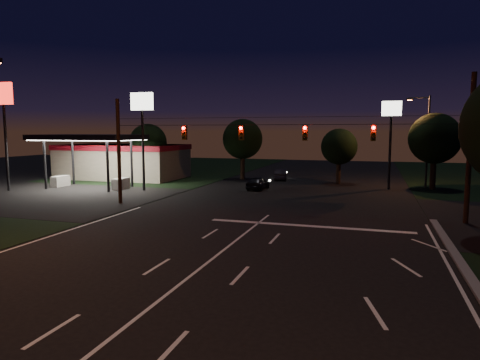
% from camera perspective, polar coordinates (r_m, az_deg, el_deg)
% --- Properties ---
extents(ground, '(140.00, 140.00, 0.00)m').
position_cam_1_polar(ground, '(15.86, -8.66, -14.07)').
color(ground, black).
rests_on(ground, ground).
extents(cross_street_left, '(20.00, 16.00, 0.02)m').
position_cam_1_polar(cross_street_left, '(39.98, -24.50, -2.08)').
color(cross_street_left, black).
rests_on(cross_street_left, ground).
extents(stop_bar, '(12.00, 0.50, 0.01)m').
position_cam_1_polar(stop_bar, '(25.67, 9.03, -6.06)').
color(stop_bar, silver).
rests_on(stop_bar, ground).
extents(utility_pole_right, '(0.30, 0.30, 9.00)m').
position_cam_1_polar(utility_pole_right, '(29.34, 27.84, -5.17)').
color(utility_pole_right, black).
rests_on(utility_pole_right, ground).
extents(utility_pole_left, '(0.28, 0.28, 8.00)m').
position_cam_1_polar(utility_pole_left, '(34.33, -15.64, -3.05)').
color(utility_pole_left, black).
rests_on(utility_pole_left, ground).
extents(signal_span, '(24.00, 0.40, 1.56)m').
position_cam_1_polar(signal_span, '(29.03, 4.35, 6.38)').
color(signal_span, black).
rests_on(signal_span, ground).
extents(gas_station, '(14.20, 16.10, 5.25)m').
position_cam_1_polar(gas_station, '(52.25, -15.58, 2.78)').
color(gas_station, gray).
rests_on(gas_station, ground).
extents(pole_sign_left_near, '(2.20, 0.30, 9.10)m').
position_cam_1_polar(pole_sign_left_near, '(40.91, -12.91, 8.33)').
color(pole_sign_left_near, black).
rests_on(pole_sign_left_near, ground).
extents(pole_sign_left_far, '(2.00, 0.30, 10.00)m').
position_cam_1_polar(pole_sign_left_far, '(45.26, -28.97, 8.30)').
color(pole_sign_left_far, black).
rests_on(pole_sign_left_far, ground).
extents(pole_sign_right, '(1.80, 0.30, 8.40)m').
position_cam_1_polar(pole_sign_right, '(43.33, 19.49, 7.04)').
color(pole_sign_right, black).
rests_on(pole_sign_right, ground).
extents(street_light_right_far, '(2.20, 0.35, 9.00)m').
position_cam_1_polar(street_light_right_far, '(45.54, 23.45, 5.57)').
color(street_light_right_far, black).
rests_on(street_light_right_far, ground).
extents(tree_far_a, '(4.20, 4.20, 6.42)m').
position_cam_1_polar(tree_far_a, '(49.92, -12.06, 4.87)').
color(tree_far_a, black).
rests_on(tree_far_a, ground).
extents(tree_far_b, '(4.60, 4.60, 6.98)m').
position_cam_1_polar(tree_far_b, '(49.63, 0.40, 5.41)').
color(tree_far_b, black).
rests_on(tree_far_b, ground).
extents(tree_far_c, '(3.80, 3.80, 5.86)m').
position_cam_1_polar(tree_far_c, '(46.57, 13.10, 4.30)').
color(tree_far_c, black).
rests_on(tree_far_c, ground).
extents(tree_far_d, '(4.80, 4.80, 7.30)m').
position_cam_1_polar(tree_far_d, '(44.76, 24.54, 4.98)').
color(tree_far_d, black).
rests_on(tree_far_d, ground).
extents(car_oncoming_a, '(1.67, 3.77, 1.26)m').
position_cam_1_polar(car_oncoming_a, '(41.04, 2.40, -0.40)').
color(car_oncoming_a, black).
rests_on(car_oncoming_a, ground).
extents(car_oncoming_b, '(1.92, 3.88, 1.22)m').
position_cam_1_polar(car_oncoming_b, '(49.46, 5.43, 0.74)').
color(car_oncoming_b, black).
rests_on(car_oncoming_b, ground).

